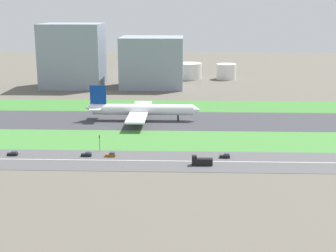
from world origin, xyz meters
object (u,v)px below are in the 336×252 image
Objects in this scene: truck_0 at (201,161)px; traffic_light at (100,142)px; car_3 at (111,155)px; hangar_building at (152,62)px; car_1 at (225,156)px; terminal_building at (73,56)px; fuel_tank_west at (189,71)px; car_0 at (13,154)px; fuel_tank_centre at (226,71)px; car_2 at (87,154)px; airliner at (140,110)px.

traffic_light reaches higher than truck_0.
car_3 is 183.02m from hangar_building.
car_1 is 188.04m from hangar_building.
car_3 is at bearing -52.44° from traffic_light.
terminal_building is 102.80m from fuel_tank_west.
car_1 is (91.30, 0.00, 0.00)m from car_0.
terminal_building is 2.22× the size of fuel_tank_west.
car_0 is at bearing -108.68° from fuel_tank_west.
fuel_tank_west is at bearing 81.41° from car_3.
terminal_building is 2.87× the size of fuel_tank_centre.
fuel_tank_centre reaches higher than car_0.
traffic_light is at bearing -108.37° from fuel_tank_centre.
hangar_building is 54.97m from fuel_tank_west.
car_3 is at bearing 0.00° from car_2.
traffic_light is at bearing 171.73° from car_1.
terminal_building is at bearing 104.20° from car_2.
airliner is 84.49m from truck_0.
terminal_building is at bearing 120.05° from car_1.
hangar_building is (-33.11, 192.00, 17.82)m from truck_0.
car_3 is 236.63m from fuel_tank_centre.
car_3 is 1.00× the size of car_2.
hangar_building is 2.17× the size of fuel_tank_west.
car_3 is 0.09× the size of hangar_building.
hangar_building is at bearing 88.31° from car_3.
airliner is 61.32m from traffic_light.
airliner is at bearing -67.60° from truck_0.
airliner is 14.77× the size of car_1.
car_0 is 37.33m from traffic_light.
traffic_light is 182.25m from terminal_building.
truck_0 is at bearing -80.21° from hangar_building.
airliner is 131.42m from terminal_building.
fuel_tank_centre is at bearing 36.32° from hangar_building.
fuel_tank_centre is at bearing 71.63° from traffic_light.
fuel_tank_centre is (28.10, 237.00, 4.90)m from truck_0.
fuel_tank_centre is (72.73, 219.01, 2.28)m from traffic_light.
airliner is 14.77× the size of car_3.
truck_0 is (-10.36, -10.00, 0.75)m from car_1.
hangar_building reaches higher than car_2.
car_2 is (-59.22, 0.00, 0.00)m from car_1.
car_3 is 0.09× the size of terminal_building.
truck_0 reaches higher than car_2.
car_3 is 10.38m from car_2.
airliner is 1.36× the size of hangar_building.
car_0 is at bearing -125.66° from airliner.
car_1 is 0.26× the size of fuel_tank_centre.
car_0 is at bearing -7.04° from truck_0.
traffic_light is (-12.49, -60.01, -1.94)m from airliner.
terminal_building reaches higher than fuel_tank_centre.
traffic_light is 175.05m from hangar_building.
car_2 is 0.20× the size of fuel_tank_west.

